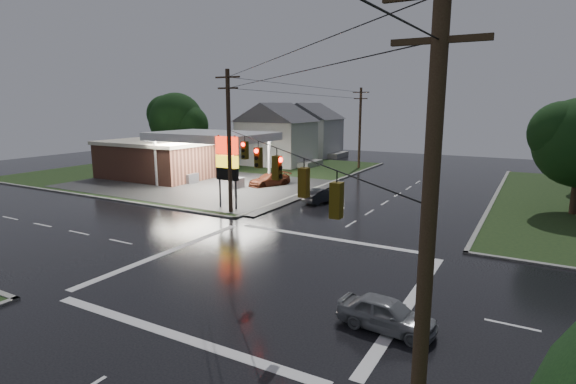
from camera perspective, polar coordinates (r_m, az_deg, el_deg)
The scene contains 14 objects.
ground at distance 23.11m, azimuth -2.19°, elevation -10.33°, with size 120.00×120.00×0.00m, color black.
grass_nw at distance 58.51m, azimuth -10.68°, elevation 2.69°, with size 36.00×36.00×0.08m, color black.
gas_station at distance 53.33m, azimuth -14.85°, elevation 4.42°, with size 26.20×18.00×5.60m.
pylon_sign at distance 36.38m, azimuth -7.75°, elevation 4.03°, with size 2.00×0.35×6.00m.
utility_pole_nw at distance 34.82m, azimuth -7.49°, elevation 6.55°, with size 2.20×0.32×11.00m.
utility_pole_se at distance 9.40m, azimuth 17.26°, elevation -6.32°, with size 2.20×0.32×11.00m.
utility_pole_n at distance 60.09m, azimuth 9.12°, elevation 8.16°, with size 2.20×0.32×10.50m.
traffic_signals at distance 21.57m, azimuth -2.30°, elevation 5.88°, with size 26.87×26.87×1.47m.
house_near at distance 63.28m, azimuth -1.40°, elevation 7.48°, with size 11.05×8.48×8.60m.
house_far at distance 74.28m, azimuth 2.70°, elevation 8.02°, with size 11.05×8.48×8.60m.
tree_nw_behind at distance 66.13m, azimuth -13.92°, elevation 8.86°, with size 8.93×7.60×10.00m.
car_north at distance 39.10m, azimuth 4.28°, elevation -0.44°, with size 1.32×3.77×1.24m, color black.
car_crossing at distance 18.00m, azimuth 12.41°, elevation -14.87°, with size 1.52×3.77×1.28m, color gray.
car_pump at distance 46.84m, azimuth -2.38°, elevation 1.58°, with size 1.89×4.64×1.35m, color #552313.
Camera 1 is at (11.26, -18.31, 8.46)m, focal length 28.00 mm.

